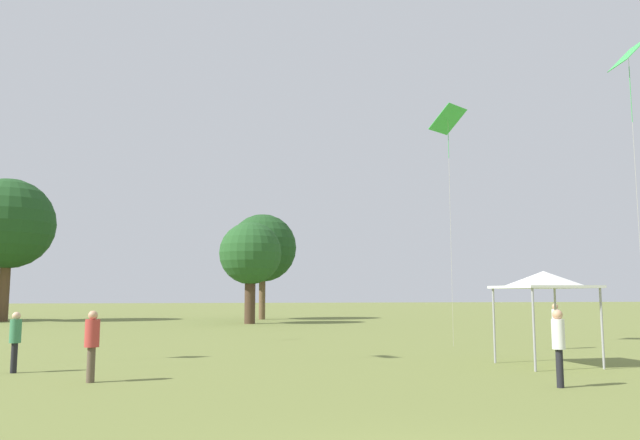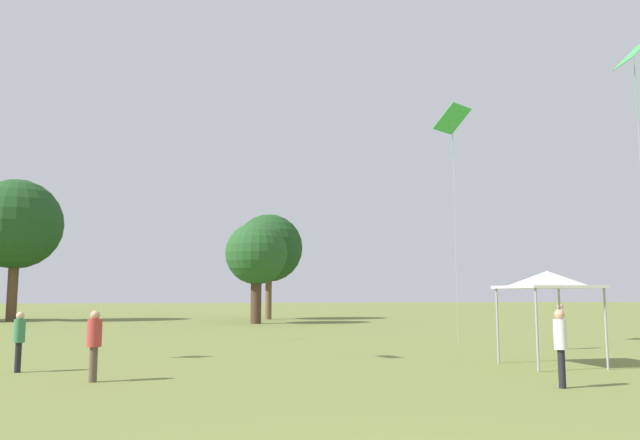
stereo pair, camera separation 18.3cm
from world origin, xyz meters
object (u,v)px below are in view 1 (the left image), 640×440
person_standing_4 (556,321)px  person_standing_5 (15,336)px  canopy_tent (544,280)px  distant_tree_2 (251,254)px  person_standing_3 (92,339)px  distant_tree_0 (8,224)px  kite_2 (629,60)px  person_standing_0 (558,340)px  distant_tree_1 (263,248)px  kite_1 (448,123)px

person_standing_4 → person_standing_5: 19.67m
person_standing_4 → person_standing_5: size_ratio=1.07×
canopy_tent → distant_tree_2: size_ratio=0.38×
person_standing_3 → distant_tree_0: bearing=-72.0°
kite_2 → person_standing_0: bearing=3.3°
kite_2 → distant_tree_0: (-31.16, 34.47, -3.14)m
canopy_tent → distant_tree_1: distant_tree_1 is taller
person_standing_5 → canopy_tent: (15.62, -1.32, 1.59)m
distant_tree_2 → canopy_tent: bearing=-77.0°
kite_2 → distant_tree_0: size_ratio=1.01×
person_standing_3 → kite_2: 21.25m
kite_1 → canopy_tent: bearing=99.9°
distant_tree_1 → distant_tree_2: 8.01m
person_standing_4 → person_standing_5: bearing=-69.6°
person_standing_0 → kite_2: bearing=-55.8°
distant_tree_2 → person_standing_0: bearing=-82.2°
distant_tree_0 → kite_1: bearing=-48.3°
person_standing_5 → canopy_tent: size_ratio=0.58×
kite_1 → distant_tree_1: size_ratio=1.13×
person_standing_5 → distant_tree_1: distant_tree_1 is taller
person_standing_4 → kite_1: size_ratio=0.17×
person_standing_3 → kite_2: (18.47, 3.35, 9.96)m
person_standing_5 → distant_tree_1: bearing=-13.6°
kite_2 → distant_tree_2: (-11.99, 26.88, -5.85)m
person_standing_0 → distant_tree_0: bearing=23.6°
distant_tree_0 → distant_tree_2: 20.79m
person_standing_4 → distant_tree_1: distant_tree_1 is taller
kite_2 → person_standing_5: bearing=-34.9°
canopy_tent → kite_1: size_ratio=0.28×
kite_1 → kite_2: 7.46m
person_standing_4 → distant_tree_0: distant_tree_0 is taller
person_standing_3 → canopy_tent: canopy_tent is taller
canopy_tent → distant_tree_1: size_ratio=0.32×
kite_1 → person_standing_3: bearing=43.9°
person_standing_5 → distant_tree_2: bearing=-14.7°
person_standing_4 → kite_1: 9.58m
distant_tree_0 → person_standing_5: bearing=-73.8°
kite_2 → distant_tree_2: size_ratio=1.55×
canopy_tent → distant_tree_2: distant_tree_2 is taller
kite_1 → distant_tree_0: bearing=-37.2°
canopy_tent → distant_tree_1: bearing=97.7°
distant_tree_0 → distant_tree_1: 20.94m
person_standing_0 → kite_2: 13.94m
kite_1 → kite_2: size_ratio=0.89×
person_standing_4 → distant_tree_1: bearing=-156.1°
kite_1 → person_standing_5: bearing=32.6°
person_standing_4 → canopy_tent: size_ratio=0.62×
kite_1 → distant_tree_0: (-26.04, 29.20, -1.88)m
person_standing_5 → person_standing_3: bearing=-131.6°
distant_tree_1 → canopy_tent: bearing=-82.3°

